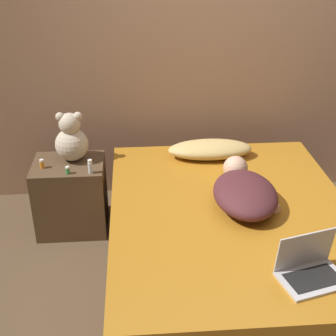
{
  "coord_description": "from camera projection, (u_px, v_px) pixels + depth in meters",
  "views": [
    {
      "loc": [
        -0.58,
        -2.41,
        2.15
      ],
      "look_at": [
        -0.38,
        0.24,
        0.73
      ],
      "focal_mm": 50.0,
      "sensor_mm": 36.0,
      "label": 1
    }
  ],
  "objects": [
    {
      "name": "person_lying",
      "position": [
        245.0,
        191.0,
        2.94
      ],
      "size": [
        0.42,
        0.72,
        0.18
      ],
      "rotation": [
        0.0,
        0.0,
        -0.03
      ],
      "color": "#4C2328",
      "rests_on": "bed"
    },
    {
      "name": "pillow",
      "position": [
        210.0,
        149.0,
        3.53
      ],
      "size": [
        0.63,
        0.27,
        0.13
      ],
      "color": "tan",
      "rests_on": "bed"
    },
    {
      "name": "bottle_green",
      "position": [
        68.0,
        170.0,
        3.3
      ],
      "size": [
        0.03,
        0.03,
        0.06
      ],
      "color": "#3D8E4C",
      "rests_on": "nightstand"
    },
    {
      "name": "bottle_clear",
      "position": [
        90.0,
        167.0,
        3.3
      ],
      "size": [
        0.03,
        0.03,
        0.1
      ],
      "color": "silver",
      "rests_on": "nightstand"
    },
    {
      "name": "ground_plane",
      "position": [
        227.0,
        278.0,
        3.17
      ],
      "size": [
        12.0,
        12.0,
        0.0
      ],
      "primitive_type": "plane",
      "color": "brown"
    },
    {
      "name": "laptop",
      "position": [
        310.0,
        268.0,
        2.34
      ],
      "size": [
        0.37,
        0.3,
        0.23
      ],
      "rotation": [
        0.0,
        0.0,
        0.26
      ],
      "color": "silver",
      "rests_on": "bed"
    },
    {
      "name": "nightstand",
      "position": [
        71.0,
        196.0,
        3.58
      ],
      "size": [
        0.52,
        0.42,
        0.56
      ],
      "color": "brown",
      "rests_on": "ground_plane"
    },
    {
      "name": "bed",
      "position": [
        229.0,
        246.0,
        3.04
      ],
      "size": [
        1.54,
        1.95,
        0.55
      ],
      "color": "brown",
      "rests_on": "ground_plane"
    },
    {
      "name": "teddy_bear",
      "position": [
        71.0,
        139.0,
        3.44
      ],
      "size": [
        0.25,
        0.25,
        0.38
      ],
      "color": "beige",
      "rests_on": "nightstand"
    },
    {
      "name": "bottle_orange",
      "position": [
        42.0,
        164.0,
        3.37
      ],
      "size": [
        0.03,
        0.03,
        0.07
      ],
      "color": "orange",
      "rests_on": "nightstand"
    },
    {
      "name": "wall_back",
      "position": [
        207.0,
        42.0,
        3.67
      ],
      "size": [
        8.0,
        0.06,
        2.6
      ],
      "color": "tan",
      "rests_on": "ground_plane"
    }
  ]
}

